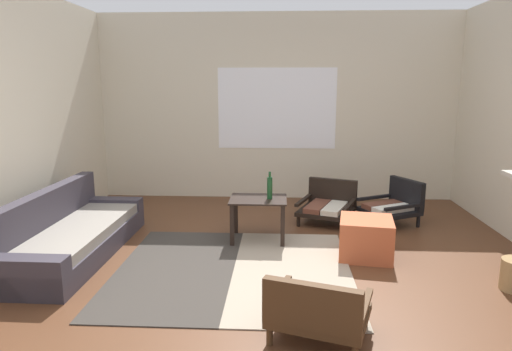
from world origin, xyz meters
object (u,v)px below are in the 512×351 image
couch (70,235)px  coffee_table (258,208)px  glass_bottle (270,187)px  armchair_corner (394,204)px  ottoman_orange (366,238)px  armchair_by_window (328,204)px  armchair_striped_foreground (317,310)px

couch → coffee_table: (1.87, 0.54, 0.17)m
couch → glass_bottle: glass_bottle is taller
coffee_table → glass_bottle: bearing=-1.9°
armchair_corner → glass_bottle: 1.70m
ottoman_orange → coffee_table: bearing=158.3°
armchair_corner → armchair_by_window: bearing=175.6°
coffee_table → armchair_striped_foreground: (0.49, -1.98, -0.15)m
armchair_by_window → armchair_striped_foreground: size_ratio=1.05×
couch → armchair_striped_foreground: 2.76m
couch → glass_bottle: size_ratio=6.97×
armchair_by_window → ottoman_orange: size_ratio=1.60×
couch → armchair_striped_foreground: couch is taller
armchair_corner → ottoman_orange: armchair_corner is taller
armchair_striped_foreground → ottoman_orange: bearing=68.8°
coffee_table → armchair_by_window: size_ratio=0.76×
ottoman_orange → armchair_striped_foreground: bearing=-111.2°
coffee_table → armchair_by_window: bearing=41.9°
armchair_striped_foreground → armchair_corner: armchair_corner is taller
armchair_corner → ottoman_orange: (-0.55, -1.12, -0.05)m
armchair_by_window → armchair_corner: bearing=-4.4°
coffee_table → armchair_corner: 1.78m
armchair_striped_foreground → coffee_table: bearing=103.9°
armchair_corner → glass_bottle: bearing=-155.4°
armchair_striped_foreground → armchair_corner: (1.15, 2.67, 0.03)m
coffee_table → ottoman_orange: size_ratio=1.21×
armchair_by_window → armchair_corner: size_ratio=1.05×
couch → coffee_table: couch is taller
armchair_by_window → ottoman_orange: (0.25, -1.19, -0.03)m
couch → coffee_table: 1.95m
couch → armchair_corner: 3.71m
couch → armchair_striped_foreground: size_ratio=2.69×
coffee_table → glass_bottle: glass_bottle is taller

